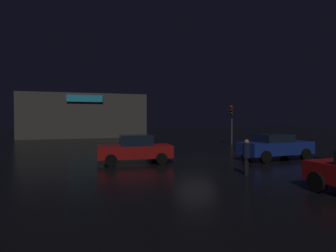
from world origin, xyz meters
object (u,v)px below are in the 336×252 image
(traffic_signal_main, at_px, (232,114))
(store_building, at_px, (83,116))
(pedestrian, at_px, (247,155))
(car_crossing, at_px, (275,146))
(car_near, at_px, (135,149))

(traffic_signal_main, bearing_deg, store_building, 125.74)
(traffic_signal_main, distance_m, pedestrian, 15.43)
(store_building, relative_size, pedestrian, 9.91)
(car_crossing, bearing_deg, traffic_signal_main, 73.84)
(store_building, distance_m, traffic_signal_main, 21.96)
(car_near, bearing_deg, pedestrian, -51.95)
(store_building, distance_m, car_near, 26.43)
(store_building, height_order, car_near, store_building)
(car_crossing, relative_size, pedestrian, 2.95)
(car_near, distance_m, car_crossing, 8.41)
(store_building, height_order, pedestrian, store_building)
(traffic_signal_main, distance_m, car_near, 14.17)
(pedestrian, bearing_deg, car_crossing, 39.23)
(store_building, xyz_separation_m, car_crossing, (9.95, -27.75, -2.01))
(store_building, bearing_deg, pedestrian, -79.88)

